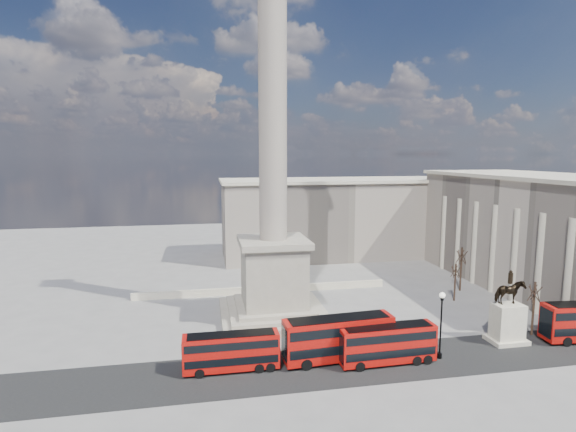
# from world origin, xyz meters

# --- Properties ---
(ground) EXTENTS (180.00, 180.00, 0.00)m
(ground) POSITION_xyz_m (0.00, 0.00, 0.00)
(ground) COLOR gray
(ground) RESTS_ON ground
(asphalt_road) EXTENTS (120.00, 9.00, 0.01)m
(asphalt_road) POSITION_xyz_m (5.00, -10.00, 0.00)
(asphalt_road) COLOR black
(asphalt_road) RESTS_ON ground
(nelsons_column) EXTENTS (14.00, 14.00, 49.85)m
(nelsons_column) POSITION_xyz_m (0.00, 5.00, 12.92)
(nelsons_column) COLOR #A39A87
(nelsons_column) RESTS_ON ground
(balustrade_wall) EXTENTS (40.00, 0.60, 1.10)m
(balustrade_wall) POSITION_xyz_m (0.00, 16.00, 0.55)
(balustrade_wall) COLOR beige
(balustrade_wall) RESTS_ON ground
(building_east) EXTENTS (19.00, 46.00, 18.60)m
(building_east) POSITION_xyz_m (45.00, 10.00, 9.32)
(building_east) COLOR beige
(building_east) RESTS_ON ground
(building_northeast) EXTENTS (51.00, 17.00, 16.60)m
(building_northeast) POSITION_xyz_m (20.00, 40.00, 8.32)
(building_northeast) COLOR beige
(building_northeast) RESTS_ON ground
(red_bus_a) EXTENTS (9.66, 2.33, 3.92)m
(red_bus_a) POSITION_xyz_m (-6.45, -9.00, 2.05)
(red_bus_a) COLOR #B30E09
(red_bus_a) RESTS_ON ground
(red_bus_b) EXTENTS (11.97, 3.51, 4.79)m
(red_bus_b) POSITION_xyz_m (4.87, -8.84, 2.51)
(red_bus_b) COLOR #B30E09
(red_bus_b) RESTS_ON ground
(red_bus_c) EXTENTS (10.31, 2.66, 4.16)m
(red_bus_c) POSITION_xyz_m (9.69, -10.43, 2.18)
(red_bus_c) COLOR #B30E09
(red_bus_c) RESTS_ON ground
(victorian_lamp) EXTENTS (0.63, 0.63, 7.36)m
(victorian_lamp) POSITION_xyz_m (15.71, -10.35, 4.33)
(victorian_lamp) COLOR black
(victorian_lamp) RESTS_ON ground
(equestrian_statue) EXTENTS (4.17, 3.13, 8.65)m
(equestrian_statue) POSITION_xyz_m (25.58, -7.93, 3.02)
(equestrian_statue) COLOR beige
(equestrian_statue) RESTS_ON ground
(bare_tree_near) EXTENTS (1.60, 1.60, 6.99)m
(bare_tree_near) POSITION_xyz_m (30.01, -6.61, 5.51)
(bare_tree_near) COLOR #332319
(bare_tree_near) RESTS_ON ground
(bare_tree_mid) EXTENTS (1.57, 1.57, 5.97)m
(bare_tree_mid) POSITION_xyz_m (27.79, 6.95, 4.70)
(bare_tree_mid) COLOR #332319
(bare_tree_mid) RESTS_ON ground
(bare_tree_far) EXTENTS (1.82, 1.82, 7.44)m
(bare_tree_far) POSITION_xyz_m (31.44, 11.36, 5.86)
(bare_tree_far) COLOR #332319
(bare_tree_far) RESTS_ON ground
(pedestrian_walking) EXTENTS (0.75, 0.59, 1.81)m
(pedestrian_walking) POSITION_xyz_m (28.70, -2.73, 0.90)
(pedestrian_walking) COLOR black
(pedestrian_walking) RESTS_ON ground
(pedestrian_standing) EXTENTS (1.16, 1.10, 1.90)m
(pedestrian_standing) POSITION_xyz_m (28.38, -5.00, 0.95)
(pedestrian_standing) COLOR black
(pedestrian_standing) RESTS_ON ground
(pedestrian_crossing) EXTENTS (1.09, 0.95, 1.76)m
(pedestrian_crossing) POSITION_xyz_m (8.86, 0.37, 0.88)
(pedestrian_crossing) COLOR black
(pedestrian_crossing) RESTS_ON ground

